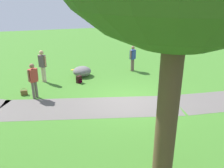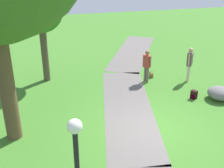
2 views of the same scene
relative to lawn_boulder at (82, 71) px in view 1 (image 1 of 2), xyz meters
The scene contains 10 objects.
ground_plane 4.36m from the lawn_boulder, 110.41° to the left, with size 48.00×48.00×0.00m, color #3E7628.
footpath_segment_mid 4.32m from the lawn_boulder, 85.13° to the left, with size 8.26×3.70×0.01m.
lawn_boulder is the anchor object (origin of this frame).
woman_with_handbag 3.78m from the lawn_boulder, 43.51° to the left, with size 0.46×0.39×1.72m.
man_near_boulder 3.37m from the lawn_boulder, behind, with size 0.44×0.41×1.62m.
passerby_on_path 2.40m from the lawn_boulder, ahead, with size 0.43×0.42×1.82m.
handbag_on_grass 3.83m from the lawn_boulder, 32.25° to the left, with size 0.32×0.28×0.31m.
backpack_by_boulder 1.15m from the lawn_boulder, 72.27° to the left, with size 0.34×0.35×0.40m.
spare_backpack_on_lawn 5.53m from the lawn_boulder, 167.24° to the left, with size 0.35×0.35×0.40m.
frisbee_on_grass 1.46m from the lawn_boulder, 72.92° to the right, with size 0.22×0.22×0.02m.
Camera 1 is at (3.54, 9.63, 4.83)m, focal length 38.23 mm.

